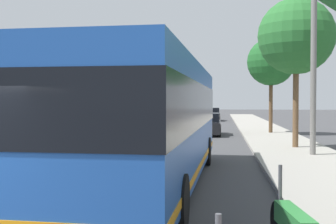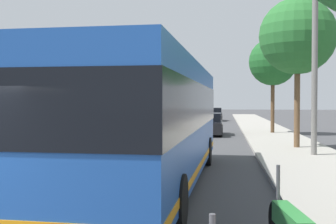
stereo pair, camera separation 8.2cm
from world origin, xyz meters
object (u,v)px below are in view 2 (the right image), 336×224
at_px(coach_bus, 156,118).
at_px(car_ahead_same_lane, 214,115).
at_px(utility_pole, 315,55).
at_px(roadside_tree_far_block, 273,62).
at_px(roadside_tree_mid_block, 298,37).
at_px(car_oncoming, 208,124).

relative_size(coach_bus, car_ahead_same_lane, 2.61).
distance_m(coach_bus, utility_pole, 8.55).
height_order(coach_bus, roadside_tree_far_block, roadside_tree_far_block).
xyz_separation_m(car_ahead_same_lane, roadside_tree_mid_block, (-28.80, -4.53, 4.59)).
distance_m(coach_bus, car_oncoming, 17.23).
xyz_separation_m(roadside_tree_mid_block, roadside_tree_far_block, (9.14, 0.10, -0.34)).
height_order(car_ahead_same_lane, utility_pole, utility_pole).
bearing_deg(car_oncoming, car_ahead_same_lane, 0.43).
relative_size(car_ahead_same_lane, utility_pole, 0.55).
bearing_deg(roadside_tree_far_block, car_ahead_same_lane, 12.70).
xyz_separation_m(car_ahead_same_lane, utility_pole, (-31.55, -4.74, 3.43)).
xyz_separation_m(roadside_tree_mid_block, utility_pole, (-2.76, -0.21, -1.16)).
relative_size(car_ahead_same_lane, roadside_tree_far_block, 0.69).
relative_size(coach_bus, utility_pole, 1.44).
distance_m(roadside_tree_mid_block, roadside_tree_far_block, 9.15).
height_order(coach_bus, roadside_tree_mid_block, roadside_tree_mid_block).
xyz_separation_m(roadside_tree_far_block, utility_pole, (-11.89, -0.31, -0.82)).
height_order(car_oncoming, roadside_tree_far_block, roadside_tree_far_block).
height_order(car_oncoming, roadside_tree_mid_block, roadside_tree_mid_block).
bearing_deg(coach_bus, utility_pole, -39.37).
bearing_deg(coach_bus, car_ahead_same_lane, 0.60).
height_order(car_ahead_same_lane, car_oncoming, car_ahead_same_lane).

